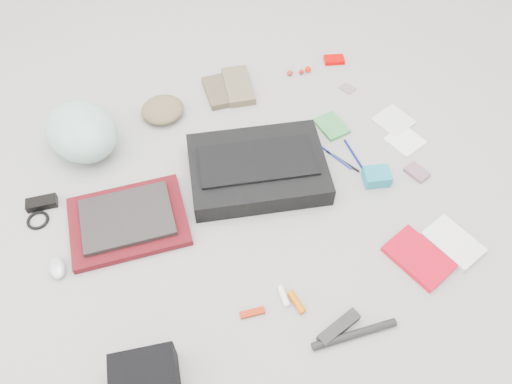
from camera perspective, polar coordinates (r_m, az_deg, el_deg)
name	(u,v)px	position (r m, az deg, el deg)	size (l,w,h in m)	color
ground_plane	(256,200)	(1.86, 0.00, -0.90)	(4.00, 4.00, 0.00)	gray
messenger_bag	(258,169)	(1.89, 0.20, 2.66)	(0.51, 0.36, 0.08)	black
bag_flap	(258,161)	(1.85, 0.20, 3.59)	(0.43, 0.20, 0.01)	black
laptop_sleeve	(128,221)	(1.84, -14.38, -3.26)	(0.41, 0.31, 0.03)	#550C13
laptop	(127,218)	(1.82, -14.53, -2.84)	(0.32, 0.23, 0.02)	black
bike_helmet	(82,131)	(2.06, -19.30, 6.57)	(0.25, 0.32, 0.19)	#98CAC2
beanie	(163,110)	(2.15, -10.62, 9.23)	(0.18, 0.17, 0.06)	brown
mitten_left	(217,92)	(2.23, -4.45, 11.36)	(0.10, 0.19, 0.03)	brown
mitten_right	(238,86)	(2.24, -2.04, 12.01)	(0.11, 0.23, 0.03)	brown
power_brick	(42,203)	(1.99, -23.29, -1.16)	(0.11, 0.05, 0.03)	black
cable_coil	(38,220)	(1.96, -23.67, -2.97)	(0.08, 0.08, 0.01)	black
mouse	(57,268)	(1.82, -21.76, -8.05)	(0.05, 0.09, 0.03)	silver
camera_bag	(145,377)	(1.55, -12.55, -19.91)	(0.19, 0.13, 0.12)	black
multitool	(252,313)	(1.64, -0.42, -13.63)	(0.08, 0.02, 0.01)	#9A1C03
toiletry_tube_white	(284,296)	(1.66, 3.18, -11.82)	(0.02, 0.02, 0.07)	white
toiletry_tube_orange	(297,302)	(1.65, 4.66, -12.44)	(0.02, 0.02, 0.08)	#DA5900
u_lock	(339,328)	(1.63, 9.42, -15.04)	(0.15, 0.04, 0.03)	black
bike_pump	(354,334)	(1.63, 11.18, -15.66)	(0.03, 0.03, 0.28)	black
book_red	(418,258)	(1.80, 18.08, -7.14)	(0.14, 0.21, 0.02)	red
book_white	(453,242)	(1.88, 21.62, -5.38)	(0.13, 0.19, 0.02)	silver
notepad	(331,126)	(2.11, 8.62, 7.47)	(0.10, 0.13, 0.02)	#368643
pen_blue	(336,158)	(2.00, 9.16, 3.91)	(0.01, 0.01, 0.16)	#182A99
pen_black	(343,161)	(1.99, 9.90, 3.49)	(0.01, 0.01, 0.16)	black
pen_navy	(353,154)	(2.02, 11.08, 4.29)	(0.01, 0.01, 0.16)	navy
accordion_wallet	(377,177)	(1.94, 13.63, 1.73)	(0.10, 0.08, 0.05)	teal
card_deck	(417,172)	(2.02, 17.90, 2.16)	(0.06, 0.09, 0.02)	#8B5E75
napkin_top	(394,121)	(2.19, 15.44, 7.86)	(0.14, 0.14, 0.01)	silver
napkin_bottom	(405,141)	(2.12, 16.68, 5.64)	(0.13, 0.13, 0.01)	white
lollipop_a	(290,73)	(2.32, 3.90, 13.41)	(0.03, 0.03, 0.03)	#AE251F
lollipop_b	(301,72)	(2.33, 5.22, 13.51)	(0.02, 0.02, 0.02)	#A61813
lollipop_c	(308,69)	(2.34, 5.96, 13.78)	(0.03, 0.03, 0.03)	red
altoids_tin	(334,60)	(2.42, 8.91, 14.70)	(0.09, 0.06, 0.02)	#D10000
stamp_sheet	(347,88)	(2.29, 10.41, 11.57)	(0.05, 0.06, 0.00)	gray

